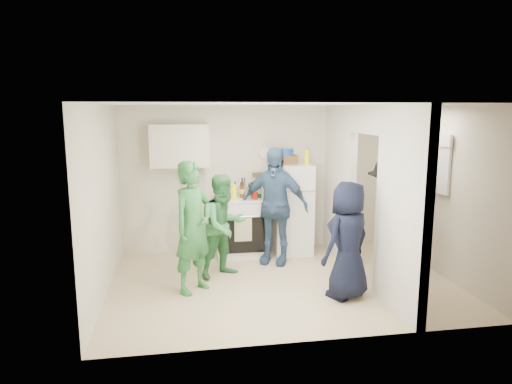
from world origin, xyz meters
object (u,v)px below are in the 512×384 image
at_px(stove, 240,226).
at_px(person_navy, 348,240).
at_px(person_denim, 274,206).
at_px(wicker_basket, 286,160).
at_px(person_nook, 388,218).
at_px(blue_bowl, 286,152).
at_px(yellow_cup_stack_top, 307,157).
at_px(person_green_left, 193,227).
at_px(fridge, 292,209).
at_px(person_green_center, 224,226).

bearing_deg(stove, person_navy, -60.29).
bearing_deg(person_denim, wicker_basket, 86.12).
distance_m(person_navy, person_nook, 1.12).
bearing_deg(blue_bowl, yellow_cup_stack_top, -25.11).
distance_m(stove, person_navy, 2.33).
relative_size(blue_bowl, person_denim, 0.13).
bearing_deg(person_green_left, yellow_cup_stack_top, -10.62).
height_order(stove, person_nook, person_nook).
bearing_deg(yellow_cup_stack_top, person_green_left, -145.11).
relative_size(blue_bowl, yellow_cup_stack_top, 0.96).
bearing_deg(fridge, blue_bowl, 153.43).
xyz_separation_m(yellow_cup_stack_top, person_navy, (0.04, -1.88, -0.89)).
relative_size(fridge, yellow_cup_stack_top, 6.12).
distance_m(wicker_basket, person_navy, 2.22).
bearing_deg(blue_bowl, wicker_basket, 0.00).
relative_size(fridge, person_denim, 0.82).
xyz_separation_m(person_green_left, person_green_center, (0.46, 0.51, -0.13)).
height_order(fridge, blue_bowl, blue_bowl).
relative_size(stove, person_green_center, 0.65).
height_order(fridge, person_green_center, fridge).
bearing_deg(wicker_basket, person_green_left, -137.08).
bearing_deg(stove, person_nook, -33.20).
bearing_deg(person_green_left, person_nook, -42.46).
relative_size(blue_bowl, person_nook, 0.14).
xyz_separation_m(stove, person_navy, (1.15, -2.01, 0.27)).
height_order(stove, person_green_center, person_green_center).
xyz_separation_m(person_green_center, person_nook, (2.37, -0.36, 0.11)).
xyz_separation_m(blue_bowl, person_green_left, (-1.60, -1.49, -0.85)).
bearing_deg(blue_bowl, person_green_center, -139.35).
distance_m(wicker_basket, person_denim, 0.90).
relative_size(stove, yellow_cup_stack_top, 3.96).
bearing_deg(person_green_center, person_green_left, -162.64).
height_order(fridge, wicker_basket, wicker_basket).
relative_size(blue_bowl, person_green_left, 0.13).
bearing_deg(person_denim, person_green_center, -123.32).
bearing_deg(person_green_center, stove, 39.14).
bearing_deg(person_navy, person_green_center, -64.78).
distance_m(blue_bowl, person_denim, 1.00).
bearing_deg(blue_bowl, person_green_left, -137.08).
distance_m(person_green_center, person_navy, 1.83).
bearing_deg(person_nook, person_navy, -36.67).
height_order(wicker_basket, yellow_cup_stack_top, yellow_cup_stack_top).
distance_m(stove, person_green_left, 1.73).
bearing_deg(stove, person_green_left, -119.05).
height_order(person_green_center, person_navy, person_navy).
distance_m(fridge, person_green_left, 2.24).
relative_size(wicker_basket, person_green_left, 0.20).
distance_m(yellow_cup_stack_top, person_denim, 1.02).
bearing_deg(person_denim, blue_bowl, 86.12).
height_order(stove, yellow_cup_stack_top, yellow_cup_stack_top).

